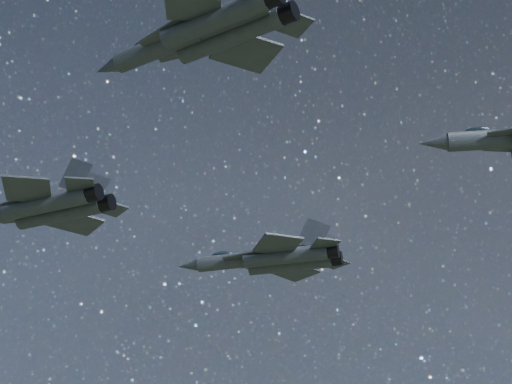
# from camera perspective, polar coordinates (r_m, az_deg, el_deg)

# --- Properties ---
(jet_lead) EXTENTS (18.18, 12.66, 4.57)m
(jet_lead) POSITION_cam_1_polar(r_m,az_deg,el_deg) (78.09, -14.19, -1.04)
(jet_lead) COLOR #2F353B
(jet_left) EXTENTS (18.40, 13.12, 4.70)m
(jet_left) POSITION_cam_1_polar(r_m,az_deg,el_deg) (89.87, 1.23, -4.47)
(jet_left) COLOR #2F353B
(jet_right) EXTENTS (17.03, 11.53, 4.29)m
(jet_right) POSITION_cam_1_polar(r_m,az_deg,el_deg) (59.30, -3.32, 10.67)
(jet_right) COLOR #2F353B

